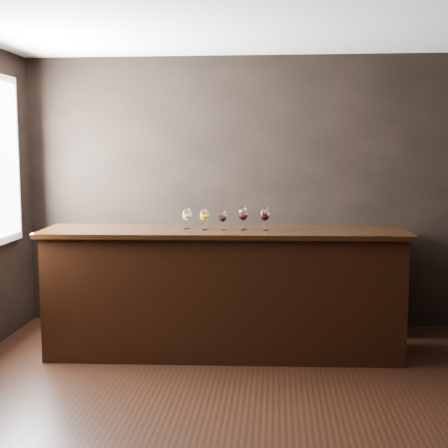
# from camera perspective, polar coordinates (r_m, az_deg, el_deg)

# --- Properties ---
(ground) EXTENTS (5.00, 5.00, 0.00)m
(ground) POSITION_cam_1_polar(r_m,az_deg,el_deg) (4.64, 2.83, -16.70)
(ground) COLOR black
(ground) RESTS_ON ground
(room_shell) EXTENTS (5.02, 4.52, 2.81)m
(room_shell) POSITION_cam_1_polar(r_m,az_deg,el_deg) (4.37, -0.05, 6.31)
(room_shell) COLOR black
(room_shell) RESTS_ON ground
(bar_counter) EXTENTS (3.16, 0.81, 1.10)m
(bar_counter) POSITION_cam_1_polar(r_m,az_deg,el_deg) (5.66, -0.05, -6.44)
(bar_counter) COLOR black
(bar_counter) RESTS_ON ground
(bar_top) EXTENTS (3.26, 0.89, 0.04)m
(bar_top) POSITION_cam_1_polar(r_m,az_deg,el_deg) (5.55, -0.05, -0.73)
(bar_top) COLOR black
(bar_top) RESTS_ON bar_counter
(back_bar_shelf) EXTENTS (2.82, 0.40, 1.02)m
(back_bar_shelf) POSITION_cam_1_polar(r_m,az_deg,el_deg) (6.42, 3.28, -5.20)
(back_bar_shelf) COLOR black
(back_bar_shelf) RESTS_ON ground
(glass_white) EXTENTS (0.08, 0.08, 0.19)m
(glass_white) POSITION_cam_1_polar(r_m,az_deg,el_deg) (5.60, -3.43, 0.84)
(glass_white) COLOR white
(glass_white) RESTS_ON bar_top
(glass_amber) EXTENTS (0.08, 0.08, 0.19)m
(glass_amber) POSITION_cam_1_polar(r_m,az_deg,el_deg) (5.53, -1.84, 0.76)
(glass_amber) COLOR white
(glass_amber) RESTS_ON bar_top
(glass_red_a) EXTENTS (0.07, 0.07, 0.17)m
(glass_red_a) POSITION_cam_1_polar(r_m,az_deg,el_deg) (5.53, -0.13, 0.65)
(glass_red_a) COLOR white
(glass_red_a) RESTS_ON bar_top
(glass_red_b) EXTENTS (0.09, 0.09, 0.20)m
(glass_red_b) POSITION_cam_1_polar(r_m,az_deg,el_deg) (5.54, 1.76, 0.89)
(glass_red_b) COLOR white
(glass_red_b) RESTS_ON bar_top
(glass_red_c) EXTENTS (0.09, 0.09, 0.20)m
(glass_red_c) POSITION_cam_1_polar(r_m,az_deg,el_deg) (5.51, 3.75, 0.83)
(glass_red_c) COLOR white
(glass_red_c) RESTS_ON bar_top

